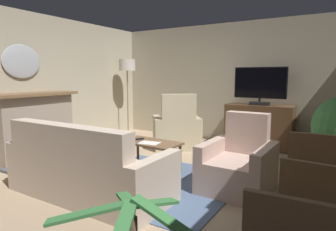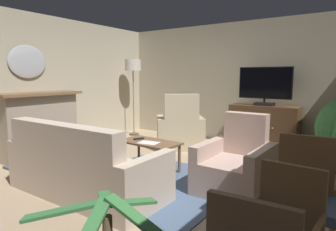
# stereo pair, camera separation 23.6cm
# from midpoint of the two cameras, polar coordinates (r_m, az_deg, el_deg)

# --- Properties ---
(ground_plane) EXTENTS (6.06, 6.37, 0.04)m
(ground_plane) POSITION_cam_midpoint_polar(r_m,az_deg,el_deg) (4.35, -3.59, -12.37)
(ground_plane) COLOR tan
(wall_back) EXTENTS (6.06, 0.10, 2.64)m
(wall_back) POSITION_cam_midpoint_polar(r_m,az_deg,el_deg) (6.70, 10.91, 6.34)
(wall_back) COLOR #B2A88E
(wall_back) RESTS_ON ground_plane
(wall_left) EXTENTS (0.10, 6.37, 2.64)m
(wall_left) POSITION_cam_midpoint_polar(r_m,az_deg,el_deg) (6.11, -25.70, 5.58)
(wall_left) COLOR #B2A88E
(wall_left) RESTS_ON ground_plane
(rug_central) EXTENTS (2.09, 1.98, 0.01)m
(rug_central) POSITION_cam_midpoint_polar(r_m,az_deg,el_deg) (4.14, -3.81, -13.05)
(rug_central) COLOR slate
(rug_central) RESTS_ON ground_plane
(fireplace) EXTENTS (0.95, 1.55, 1.19)m
(fireplace) POSITION_cam_midpoint_polar(r_m,az_deg,el_deg) (5.75, -25.97, -2.08)
(fireplace) COLOR #4C4C51
(fireplace) RESTS_ON ground_plane
(wall_mirror_oval) EXTENTS (0.06, 0.72, 0.60)m
(wall_mirror_oval) POSITION_cam_midpoint_polar(r_m,az_deg,el_deg) (5.89, -27.98, 9.40)
(wall_mirror_oval) COLOR #B2B7BF
(tv_cabinet) EXTENTS (1.33, 0.55, 0.89)m
(tv_cabinet) POSITION_cam_midpoint_polar(r_m,az_deg,el_deg) (6.21, 16.47, -2.27)
(tv_cabinet) COLOR #352315
(tv_cabinet) RESTS_ON ground_plane
(television) EXTENTS (1.03, 0.20, 0.76)m
(television) POSITION_cam_midpoint_polar(r_m,az_deg,el_deg) (6.08, 16.65, 5.78)
(television) COLOR black
(television) RESTS_ON tv_cabinet
(coffee_table) EXTENTS (0.97, 0.55, 0.47)m
(coffee_table) POSITION_cam_midpoint_polar(r_m,az_deg,el_deg) (4.50, -5.03, -5.92)
(coffee_table) COLOR brown
(coffee_table) RESTS_ON ground_plane
(tv_remote) EXTENTS (0.12, 0.17, 0.02)m
(tv_remote) POSITION_cam_midpoint_polar(r_m,az_deg,el_deg) (4.63, -7.26, -4.63)
(tv_remote) COLOR black
(tv_remote) RESTS_ON coffee_table
(folded_newspaper) EXTENTS (0.33, 0.27, 0.01)m
(folded_newspaper) POSITION_cam_midpoint_polar(r_m,az_deg,el_deg) (4.39, -5.24, -5.42)
(folded_newspaper) COLOR silver
(folded_newspaper) RESTS_ON coffee_table
(sofa_floral) EXTENTS (2.11, 0.87, 0.94)m
(sofa_floral) POSITION_cam_midpoint_polar(r_m,az_deg,el_deg) (3.76, -17.62, -10.57)
(sofa_floral) COLOR #C6B29E
(sofa_floral) RESTS_ON ground_plane
(armchair_angled_to_table) EXTENTS (0.86, 0.93, 0.99)m
(armchair_angled_to_table) POSITION_cam_midpoint_polar(r_m,az_deg,el_deg) (3.90, 12.08, -9.75)
(armchair_angled_to_table) COLOR #BC9E8E
(armchair_angled_to_table) RESTS_ON ground_plane
(armchair_by_fireplace) EXTENTS (1.23, 1.20, 1.13)m
(armchair_by_fireplace) POSITION_cam_midpoint_polar(r_m,az_deg,el_deg) (5.96, 0.59, -3.06)
(armchair_by_fireplace) COLOR tan
(armchair_by_fireplace) RESTS_ON ground_plane
(side_chair_far_end) EXTENTS (0.53, 0.49, 0.98)m
(side_chair_far_end) POSITION_cam_midpoint_polar(r_m,az_deg,el_deg) (2.76, 24.60, -13.24)
(side_chair_far_end) COLOR #42567A
(side_chair_far_end) RESTS_ON ground_plane
(floor_lamp) EXTENTS (0.39, 0.39, 1.87)m
(floor_lamp) POSITION_cam_midpoint_polar(r_m,az_deg,el_deg) (7.20, -9.01, 8.87)
(floor_lamp) COLOR #4C4233
(floor_lamp) RESTS_ON ground_plane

